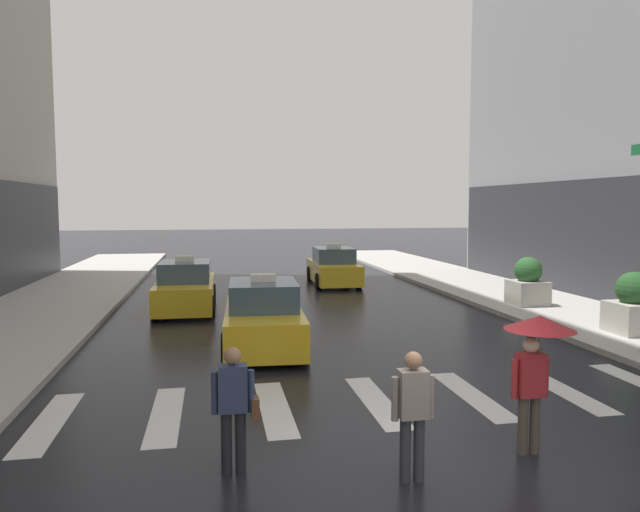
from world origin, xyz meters
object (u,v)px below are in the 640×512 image
(planter_near_corner, at_px, (633,306))
(pedestrian_with_umbrella, at_px, (536,346))
(taxi_third, at_px, (333,268))
(pedestrian_with_handbag, at_px, (234,402))
(taxi_second, at_px, (185,288))
(pedestrian_plain_coat, at_px, (413,408))
(planter_mid_block, at_px, (528,283))
(taxi_lead, at_px, (263,318))

(planter_near_corner, bearing_deg, pedestrian_with_umbrella, -136.71)
(taxi_third, height_order, pedestrian_with_handbag, taxi_third)
(taxi_second, xyz_separation_m, planter_near_corner, (11.57, -6.42, 0.15))
(pedestrian_with_handbag, height_order, pedestrian_plain_coat, same)
(taxi_second, height_order, taxi_third, same)
(taxi_second, xyz_separation_m, planter_mid_block, (11.21, -1.92, 0.15))
(taxi_third, xyz_separation_m, pedestrian_with_umbrella, (-0.85, -17.69, 0.79))
(taxi_third, xyz_separation_m, planter_near_corner, (5.46, -11.74, 0.15))
(planter_mid_block, bearing_deg, pedestrian_plain_coat, -125.86)
(taxi_lead, relative_size, pedestrian_with_handbag, 2.80)
(planter_mid_block, bearing_deg, taxi_second, 170.26)
(pedestrian_with_handbag, relative_size, pedestrian_plain_coat, 1.00)
(taxi_second, bearing_deg, planter_near_corner, -29.04)
(planter_near_corner, bearing_deg, taxi_lead, 174.68)
(taxi_lead, xyz_separation_m, pedestrian_plain_coat, (1.22, -7.32, 0.21))
(pedestrian_with_handbag, relative_size, planter_mid_block, 1.03)
(taxi_second, bearing_deg, pedestrian_plain_coat, -75.57)
(taxi_second, relative_size, pedestrian_with_umbrella, 2.35)
(pedestrian_plain_coat, bearing_deg, planter_near_corner, 37.91)
(pedestrian_with_handbag, xyz_separation_m, planter_mid_block, (10.07, 10.30, -0.06))
(pedestrian_with_umbrella, height_order, pedestrian_plain_coat, pedestrian_with_umbrella)
(pedestrian_plain_coat, height_order, planter_mid_block, planter_mid_block)
(pedestrian_with_handbag, distance_m, planter_near_corner, 11.93)
(planter_near_corner, height_order, planter_mid_block, same)
(taxi_lead, distance_m, pedestrian_plain_coat, 7.42)
(taxi_lead, height_order, taxi_second, same)
(planter_near_corner, bearing_deg, taxi_second, 150.96)
(pedestrian_with_umbrella, bearing_deg, taxi_lead, 114.84)
(taxi_lead, xyz_separation_m, taxi_second, (-2.09, 5.54, 0.00))
(taxi_lead, relative_size, taxi_third, 1.01)
(taxi_third, height_order, pedestrian_with_umbrella, pedestrian_with_umbrella)
(taxi_second, bearing_deg, pedestrian_with_umbrella, -67.00)
(pedestrian_plain_coat, distance_m, planter_mid_block, 13.49)
(taxi_second, bearing_deg, taxi_lead, -69.33)
(pedestrian_with_handbag, height_order, planter_mid_block, planter_mid_block)
(pedestrian_plain_coat, height_order, planter_near_corner, planter_near_corner)
(pedestrian_with_umbrella, distance_m, pedestrian_plain_coat, 2.09)
(taxi_second, xyz_separation_m, pedestrian_with_umbrella, (5.25, -12.37, 0.79))
(taxi_lead, xyz_separation_m, pedestrian_with_handbag, (-0.95, -6.69, 0.21))
(planter_near_corner, bearing_deg, taxi_third, 114.96)
(taxi_second, distance_m, taxi_third, 8.09)
(taxi_third, relative_size, pedestrian_with_handbag, 2.78)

